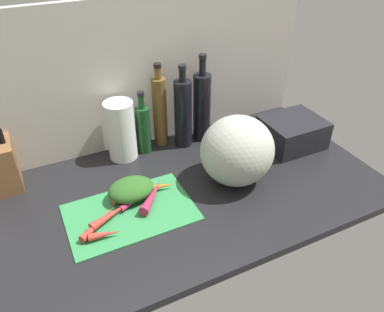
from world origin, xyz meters
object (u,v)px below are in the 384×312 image
Objects in this scene: carrot_3 at (127,193)px; carrot_0 at (111,215)px; cutting_board at (130,212)px; carrot_5 at (105,234)px; winter_squash at (237,151)px; paper_towel_roll at (121,131)px; dish_rack at (292,132)px; carrot_4 at (99,222)px; bottle_1 at (160,111)px; bottle_0 at (143,128)px; knife_block at (3,164)px; carrot_6 at (159,187)px; carrot_2 at (153,195)px; carrot_1 at (133,201)px; bottle_2 at (183,113)px; bottle_3 at (202,106)px.

carrot_0 is at bearing -134.12° from carrot_3.
cutting_board is 13.53cm from carrot_5.
paper_towel_roll is (-33.17, 33.25, -0.76)cm from winter_squash.
dish_rack is (82.60, 11.52, 3.63)cm from carrot_0.
bottle_1 is at bearing 45.81° from carrot_4.
bottle_0 is 62.70cm from dish_rack.
cutting_board is 1.79× the size of knife_block.
winter_squash reaches higher than carrot_6.
winter_squash is (32.37, -2.09, 10.38)cm from carrot_2.
carrot_5 is at bearing -143.28° from cutting_board.
bottle_0 is at bearing 74.76° from carrot_2.
carrot_0 is 16.15cm from carrot_2.
knife_block is at bearing 129.99° from carrot_0.
carrot_2 reaches higher than cutting_board.
carrot_1 is 35.77cm from bottle_0.
bottle_2 is at bearing 49.03° from carrot_2.
carrot_4 is at bearing -171.53° from dish_rack.
bottle_3 is at bearing 36.71° from cutting_board.
bottle_1 is 56.69cm from dish_rack.
winter_squash is at bearing 0.46° from cutting_board.
bottle_2 is 47.18cm from dish_rack.
carrot_3 is 45.95cm from knife_block.
bottle_1 is at bearing 150.13° from bottle_2.
bottle_1 is at bearing 48.30° from carrot_0.
carrot_6 is at bearing -130.44° from bottle_2.
winter_squash is 32.47cm from bottle_3.
winter_squash reaches higher than carrot_3.
paper_towel_roll reaches higher than knife_block.
carrot_2 is at bearing -4.05° from carrot_1.
paper_towel_roll is at bearing 78.57° from carrot_1.
carrot_6 is 29.52cm from paper_towel_roll.
carrot_4 is 0.62× the size of winter_squash.
carrot_0 is 0.64× the size of paper_towel_roll.
knife_block is (-48.50, 27.77, 7.31)cm from carrot_6.
carrot_2 is at bearing -35.40° from carrot_3.
carrot_3 is 31.80cm from bottle_0.
carrot_2 is 0.66× the size of winter_squash.
bottle_2 is at bearing 49.56° from carrot_6.
carrot_0 is 83.48cm from dish_rack.
bottle_0 is 26.47cm from bottle_3.
carrot_0 is at bearing -172.06° from dish_rack.
carrot_2 is 9.42cm from carrot_3.
carrot_4 is 53.80cm from winter_squash.
carrot_3 is at bearing 52.36° from carrot_5.
bottle_3 is (17.64, -3.63, -0.23)cm from bottle_1.
carrot_5 is (-4.07, -7.45, -0.20)cm from carrot_0.
carrot_2 is 0.75× the size of knife_block.
carrot_5 is (0.32, -6.01, 0.05)cm from carrot_4.
carrot_1 is 40.98cm from winter_squash.
winter_squash is at bearing 2.55° from carrot_4.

